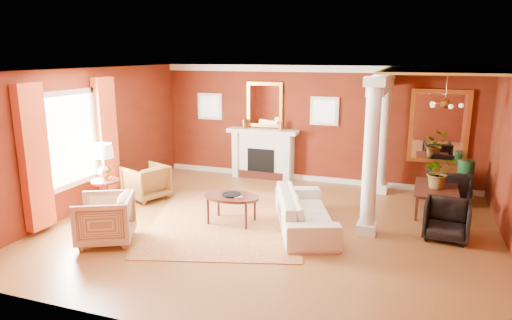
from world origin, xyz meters
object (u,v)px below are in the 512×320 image
at_px(coffee_table, 232,198).
at_px(dining_table, 438,193).
at_px(armchair_stripe, 105,217).
at_px(side_table, 104,167).
at_px(armchair_leopard, 146,180).
at_px(sofa, 305,205).

relative_size(coffee_table, dining_table, 0.73).
xyz_separation_m(armchair_stripe, coffee_table, (1.69, 1.58, 0.04)).
relative_size(side_table, dining_table, 0.95).
bearing_deg(dining_table, coffee_table, 119.13).
height_order(armchair_stripe, dining_table, armchair_stripe).
height_order(armchair_leopard, armchair_stripe, armchair_stripe).
bearing_deg(dining_table, armchair_leopard, 102.45).
bearing_deg(coffee_table, side_table, -175.36).
bearing_deg(armchair_leopard, coffee_table, 95.10).
bearing_deg(dining_table, sofa, 128.53).
relative_size(armchair_leopard, armchair_stripe, 0.92).
bearing_deg(dining_table, side_table, 110.13).
bearing_deg(armchair_leopard, dining_table, 123.99).
relative_size(armchair_leopard, coffee_table, 0.77).
bearing_deg(dining_table, armchair_stripe, 124.53).
distance_m(armchair_leopard, armchair_stripe, 2.44).
distance_m(sofa, side_table, 4.13).
bearing_deg(armchair_stripe, dining_table, 96.79).
distance_m(side_table, dining_table, 6.80).
height_order(sofa, side_table, side_table).
bearing_deg(armchair_stripe, coffee_table, 106.66).
xyz_separation_m(coffee_table, dining_table, (3.73, 1.96, -0.09)).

